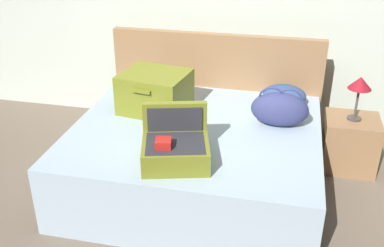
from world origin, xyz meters
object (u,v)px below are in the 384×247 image
at_px(hard_case_large, 155,91).
at_px(pillow_near_headboard, 284,95).
at_px(hard_case_medium, 175,147).
at_px(nightstand, 350,143).
at_px(table_lamp, 360,85).
at_px(duffel_bag, 280,109).
at_px(bed, 195,158).

xyz_separation_m(hard_case_large, pillow_near_headboard, (1.03, 0.35, -0.08)).
distance_m(hard_case_medium, nightstand, 1.69).
bearing_deg(hard_case_large, hard_case_medium, -55.08).
bearing_deg(table_lamp, pillow_near_headboard, 177.40).
height_order(duffel_bag, table_lamp, duffel_bag).
height_order(pillow_near_headboard, table_lamp, table_lamp).
relative_size(pillow_near_headboard, nightstand, 0.80).
bearing_deg(table_lamp, hard_case_large, -168.78).
relative_size(duffel_bag, pillow_near_headboard, 1.20).
relative_size(hard_case_large, pillow_near_headboard, 1.58).
bearing_deg(hard_case_medium, table_lamp, 25.42).
xyz_separation_m(hard_case_medium, pillow_near_headboard, (0.67, 1.10, -0.02)).
height_order(hard_case_medium, table_lamp, hard_case_medium).
xyz_separation_m(hard_case_medium, nightstand, (1.25, 1.07, -0.40)).
relative_size(bed, nightstand, 4.10).
distance_m(hard_case_large, pillow_near_headboard, 1.09).
bearing_deg(hard_case_large, duffel_bag, 5.06).
bearing_deg(hard_case_large, nightstand, 20.28).
height_order(hard_case_medium, duffel_bag, hard_case_medium).
distance_m(pillow_near_headboard, table_lamp, 0.60).
bearing_deg(hard_case_medium, bed, 71.40).
xyz_separation_m(hard_case_medium, table_lamp, (1.25, 1.07, 0.13)).
bearing_deg(duffel_bag, hard_case_medium, -133.42).
bearing_deg(bed, hard_case_large, 147.15).
relative_size(pillow_near_headboard, table_lamp, 0.98).
bearing_deg(nightstand, hard_case_medium, -139.39).
distance_m(duffel_bag, nightstand, 0.84).
bearing_deg(nightstand, duffel_bag, -147.17).
relative_size(hard_case_medium, nightstand, 1.15).
relative_size(hard_case_medium, table_lamp, 1.41).
bearing_deg(table_lamp, hard_case_medium, -139.39).
distance_m(nightstand, table_lamp, 0.53).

